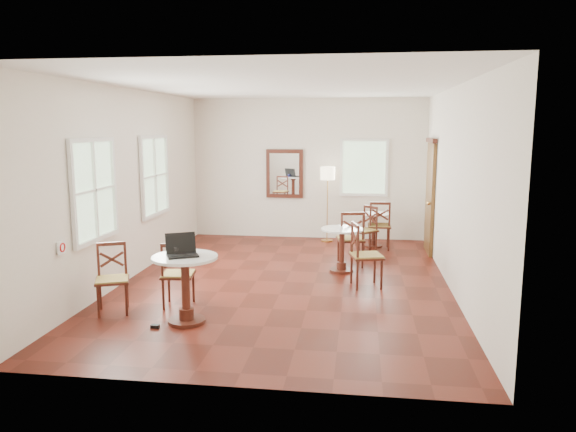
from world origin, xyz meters
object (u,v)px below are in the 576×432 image
object	(u,v)px
laptop	(182,250)
floor_lamp	(328,178)
chair_back_b	(365,230)
chair_near_b	(112,279)
chair_back_a	(379,225)
chair_mid_a	(351,239)
chair_mid_b	(365,255)
water_glass	(176,252)
navy_mug	(178,250)
chair_near_a	(178,274)
cafe_table_near	(186,282)
cafe_table_mid	(342,245)
mouse	(185,255)
power_adapter	(155,326)
cafe_table_back	(374,226)

from	to	relation	value
laptop	floor_lamp	bearing A→B (deg)	46.69
chair_back_b	laptop	world-z (taller)	laptop
chair_near_b	chair_back_a	size ratio (longest dim) A/B	0.94
chair_mid_a	floor_lamp	xyz separation A→B (m)	(-0.53, 2.02, 0.85)
chair_mid_b	water_glass	world-z (taller)	chair_mid_b
laptop	chair_near_b	bearing A→B (deg)	140.83
chair_mid_a	chair_back_b	size ratio (longest dim) A/B	1.08
chair_back_b	navy_mug	xyz separation A→B (m)	(-2.33, -4.00, 0.44)
chair_near_b	water_glass	distance (m)	1.11
chair_back_b	navy_mug	size ratio (longest dim) A/B	8.71
chair_mid_a	chair_back_b	xyz separation A→B (m)	(0.25, 1.05, -0.04)
floor_lamp	navy_mug	xyz separation A→B (m)	(-1.55, -4.97, -0.45)
chair_near_a	chair_mid_b	bearing A→B (deg)	-160.60
chair_near_a	floor_lamp	size ratio (longest dim) A/B	0.57
chair_mid_b	water_glass	distance (m)	2.98
cafe_table_near	chair_near_b	world-z (taller)	chair_near_b
cafe_table_mid	mouse	xyz separation A→B (m)	(-1.81, -2.67, 0.41)
chair_near_a	navy_mug	world-z (taller)	navy_mug
chair_near_a	chair_mid_b	distance (m)	2.80
water_glass	power_adapter	size ratio (longest dim) A/B	1.05
chair_mid_b	floor_lamp	size ratio (longest dim) A/B	0.62
cafe_table_near	chair_mid_a	xyz separation A→B (m)	(1.96, 3.06, -0.04)
chair_near_a	floor_lamp	xyz separation A→B (m)	(1.73, 4.50, 0.89)
chair_mid_b	mouse	world-z (taller)	chair_mid_b
cafe_table_back	mouse	distance (m)	5.26
chair_near_b	chair_back_b	xyz separation A→B (m)	(3.29, 3.86, -0.00)
chair_mid_b	chair_mid_a	bearing A→B (deg)	-3.57
chair_mid_b	power_adapter	xyz separation A→B (m)	(-2.52, -2.07, -0.47)
chair_near_b	navy_mug	bearing A→B (deg)	-31.23
chair_mid_b	navy_mug	size ratio (longest dim) A/B	9.49
laptop	navy_mug	distance (m)	0.11
cafe_table_near	chair_near_a	bearing A→B (deg)	117.45
chair_near_a	power_adapter	world-z (taller)	chair_near_a
chair_mid_b	floor_lamp	world-z (taller)	floor_lamp
navy_mug	chair_mid_b	bearing A→B (deg)	36.87
cafe_table_mid	chair_near_a	size ratio (longest dim) A/B	0.82
chair_near_a	navy_mug	distance (m)	0.67
cafe_table_back	laptop	xyz separation A→B (m)	(-2.44, -4.63, 0.49)
cafe_table_mid	chair_near_a	bearing A→B (deg)	-135.47
cafe_table_back	chair_back_b	distance (m)	0.59
water_glass	power_adapter	xyz separation A→B (m)	(-0.22, -0.22, -0.88)
chair_near_a	chair_back_b	xyz separation A→B (m)	(2.51, 3.53, -0.00)
cafe_table_near	chair_mid_b	distance (m)	2.87
chair_mid_b	chair_back_b	xyz separation A→B (m)	(0.01, 2.26, -0.04)
chair_back_a	navy_mug	distance (m)	5.10
water_glass	power_adapter	world-z (taller)	water_glass
chair_mid_a	power_adapter	distance (m)	4.03
cafe_table_mid	chair_mid_a	xyz separation A→B (m)	(0.14, 0.39, 0.03)
chair_near_a	mouse	bearing A→B (deg)	110.46
chair_back_a	chair_back_b	size ratio (longest dim) A/B	1.07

